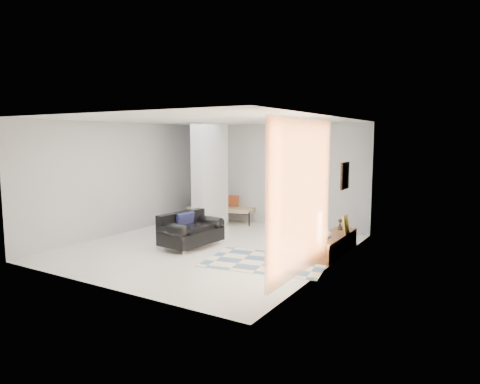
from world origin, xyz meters
The scene contains 17 objects.
floor centered at (0.00, 0.00, 0.00)m, with size 6.00×6.00×0.00m, color silver.
ceiling centered at (0.00, 0.00, 2.80)m, with size 6.00×6.00×0.00m, color white.
wall_back centered at (0.00, 3.00, 1.40)m, with size 6.00×6.00×0.00m, color #AFB1B3.
wall_front centered at (0.00, -3.00, 1.40)m, with size 6.00×6.00×0.00m, color #AFB1B3.
wall_left centered at (-2.75, 0.00, 1.40)m, with size 6.00×6.00×0.00m, color #AFB1B3.
wall_right centered at (2.75, 0.00, 1.40)m, with size 6.00×6.00×0.00m, color #AFB1B3.
partition_column centered at (-1.10, 1.60, 1.40)m, with size 0.35×1.20×2.80m, color #B7BDBF.
hallway_door centered at (-2.10, 2.96, 1.02)m, with size 0.85×0.06×2.04m, color white.
curtain centered at (2.67, -1.15, 1.45)m, with size 2.55×2.55×0.00m, color orange.
wall_art centered at (2.72, 0.90, 1.65)m, with size 0.04×0.45×0.55m, color black.
media_console centered at (2.52, 0.90, 0.20)m, with size 0.45×1.85×0.80m.
loveseat centered at (-0.43, -0.18, 0.36)m, with size 0.96×1.47×0.76m.
daybed centered at (-1.43, 2.62, 0.41)m, with size 2.06×1.23×0.77m.
area_rug centered at (1.60, -0.37, 0.01)m, with size 2.30×1.53×0.01m, color beige.
cylinder_lamp centered at (2.50, 0.10, 0.71)m, with size 0.11×0.11×0.61m, color white.
bronze_figurine centered at (2.47, 1.46, 0.52)m, with size 0.12×0.12×0.24m, color #332416, non-canonical shape.
vase centered at (2.47, 0.58, 0.51)m, with size 0.21×0.21×0.22m, color silver.
Camera 1 is at (5.35, -7.58, 2.40)m, focal length 32.00 mm.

